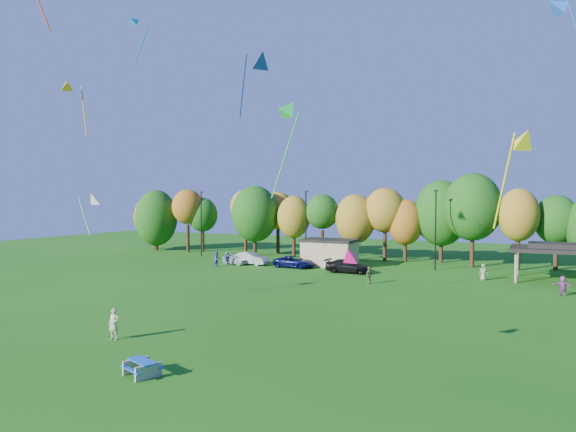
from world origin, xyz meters
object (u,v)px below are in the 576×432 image
at_px(picnic_table, 142,367).
at_px(car_a, 236,259).
at_px(car_d, 348,266).
at_px(car_b, 250,258).
at_px(car_c, 294,262).
at_px(kite_flyer, 114,324).

xyz_separation_m(picnic_table, car_a, (-16.97, 35.81, 0.21)).
bearing_deg(car_d, picnic_table, -176.73).
bearing_deg(picnic_table, car_b, 133.28).
bearing_deg(car_c, car_a, 96.00).
height_order(kite_flyer, car_d, kite_flyer).
xyz_separation_m(kite_flyer, car_a, (-11.35, 31.85, -0.28)).
distance_m(car_a, car_c, 7.75).
bearing_deg(car_b, kite_flyer, -161.74).
bearing_deg(car_a, car_b, -56.10).
bearing_deg(picnic_table, kite_flyer, 165.42).
bearing_deg(car_a, car_c, -70.95).
height_order(car_b, car_d, car_b).
bearing_deg(car_b, car_c, -89.67).
relative_size(car_a, car_c, 0.76).
xyz_separation_m(kite_flyer, car_d, (3.51, 31.01, -0.17)).
height_order(picnic_table, kite_flyer, kite_flyer).
bearing_deg(car_d, car_b, 83.66).
relative_size(car_a, car_d, 0.73).
bearing_deg(car_b, car_d, -94.39).
relative_size(car_a, car_b, 0.80).
relative_size(picnic_table, car_c, 0.41).
xyz_separation_m(picnic_table, car_d, (-2.11, 34.97, 0.32)).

